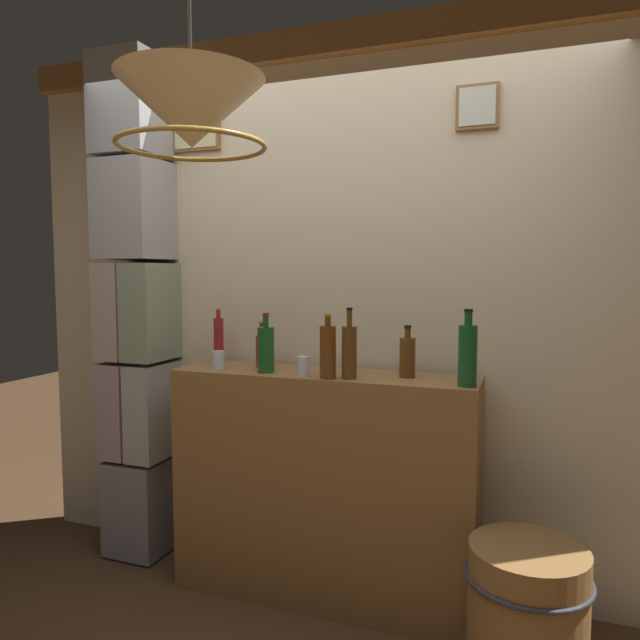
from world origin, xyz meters
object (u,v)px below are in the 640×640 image
Objects in this scene: liquor_bottle_vodka at (219,339)px; glass_tumbler_highball at (218,360)px; pendant_lamp at (191,115)px; wooden_barrel at (527,615)px; glass_tumbler_rocks at (303,367)px; liquor_bottle_rye at (266,349)px; liquor_bottle_sherry at (349,351)px; liquor_bottle_scotch at (262,349)px; liquor_bottle_gin at (328,351)px; liquor_bottle_mezcal at (468,354)px; liquor_bottle_vermouth at (407,356)px.

liquor_bottle_vodka is 3.23× the size of glass_tumbler_highball.
wooden_barrel is at bearing 29.98° from pendant_lamp.
liquor_bottle_vodka is 0.62m from glass_tumbler_rocks.
liquor_bottle_rye is 0.27m from glass_tumbler_highball.
liquor_bottle_sherry is 3.45× the size of glass_tumbler_rocks.
liquor_bottle_scotch is at bearing 38.82° from glass_tumbler_highball.
pendant_lamp is at bearing -103.73° from liquor_bottle_gin.
liquor_bottle_rye is 3.07× the size of glass_tumbler_rocks.
liquor_bottle_mezcal is (1.28, -0.20, 0.01)m from liquor_bottle_vodka.
liquor_bottle_gin is 0.60m from liquor_bottle_mezcal.
liquor_bottle_sherry is at bearing 70.70° from pendant_lamp.
glass_tumbler_highball is (-0.46, 0.05, -0.00)m from glass_tumbler_rocks.
liquor_bottle_gin is 0.59m from glass_tumbler_highball.
liquor_bottle_vodka is at bearing 170.89° from liquor_bottle_mezcal.
liquor_bottle_mezcal is 0.60× the size of wooden_barrel.
liquor_bottle_rye is at bearing -171.17° from liquor_bottle_vermouth.
liquor_bottle_rye is 0.52× the size of wooden_barrel.
glass_tumbler_rocks is at bearing 84.76° from pendant_lamp.
liquor_bottle_mezcal is at bearing 45.55° from pendant_lamp.
pendant_lamp is (0.13, -0.81, 0.85)m from liquor_bottle_rye.
liquor_bottle_sherry is 3.55× the size of glass_tumbler_highball.
liquor_bottle_mezcal reaches higher than liquor_bottle_rye.
liquor_bottle_scotch is (-0.41, 0.19, -0.03)m from liquor_bottle_gin.
pendant_lamp reaches higher than wooden_barrel.
wooden_barrel is (0.53, -0.31, -0.91)m from liquor_bottle_vermouth.
liquor_bottle_rye is 1.20× the size of liquor_bottle_vermouth.
liquor_bottle_rye is 0.41m from liquor_bottle_sherry.
liquor_bottle_rye is at bearing -27.86° from liquor_bottle_vodka.
wooden_barrel is at bearing -11.10° from liquor_bottle_gin.
wooden_barrel is at bearing -8.66° from glass_tumbler_highball.
liquor_bottle_sherry reaches higher than liquor_bottle_gin.
liquor_bottle_gin is 1.15m from pendant_lamp.
liquor_bottle_rye is 0.22m from glass_tumbler_rocks.
glass_tumbler_highball is (-0.90, -0.10, -0.05)m from liquor_bottle_vermouth.
pendant_lamp reaches higher than liquor_bottle_vermouth.
liquor_bottle_mezcal is 3.50× the size of glass_tumbler_rocks.
liquor_bottle_rye reaches higher than wooden_barrel.
liquor_bottle_scotch is 1.02m from liquor_bottle_mezcal.
glass_tumbler_rocks is (0.20, -0.04, -0.07)m from liquor_bottle_rye.
liquor_bottle_scotch reaches higher than glass_tumbler_rocks.
liquor_bottle_gin reaches higher than liquor_bottle_vodka.
liquor_bottle_sherry reaches higher than liquor_bottle_vermouth.
liquor_bottle_sherry is at bearing -152.92° from liquor_bottle_vermouth.
liquor_bottle_rye is 0.88× the size of liquor_bottle_mezcal.
glass_tumbler_rocks is at bearing -12.14° from liquor_bottle_rye.
liquor_bottle_vermouth is (0.64, 0.10, -0.02)m from liquor_bottle_rye.
liquor_bottle_gin reaches higher than wooden_barrel.
pendant_lamp is at bearing -63.73° from liquor_bottle_vodka.
liquor_bottle_rye is 0.92m from liquor_bottle_mezcal.
glass_tumbler_rocks is at bearing 179.15° from liquor_bottle_gin.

